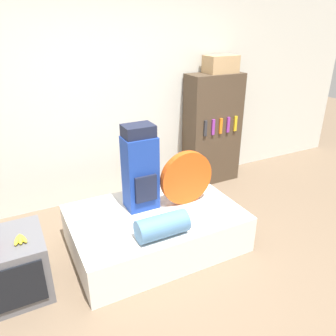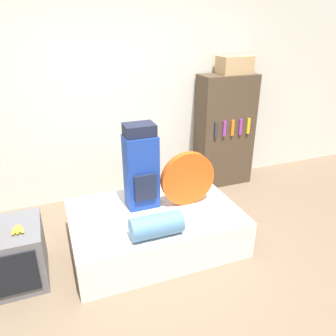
# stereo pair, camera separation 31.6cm
# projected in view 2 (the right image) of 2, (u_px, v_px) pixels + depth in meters

# --- Properties ---
(ground_plane) EXTENTS (16.00, 16.00, 0.00)m
(ground_plane) POSITION_uv_depth(u_px,v_px,m) (171.00, 285.00, 2.90)
(ground_plane) COLOR brown
(wall_back) EXTENTS (8.00, 0.05, 2.60)m
(wall_back) POSITION_uv_depth(u_px,v_px,m) (115.00, 96.00, 4.00)
(wall_back) COLOR silver
(wall_back) RESTS_ON ground_plane
(bed) EXTENTS (1.67, 1.13, 0.39)m
(bed) POSITION_uv_depth(u_px,v_px,m) (155.00, 227.00, 3.38)
(bed) COLOR silver
(bed) RESTS_ON ground_plane
(backpack) EXTENTS (0.32, 0.27, 0.87)m
(backpack) POSITION_uv_depth(u_px,v_px,m) (141.00, 168.00, 3.24)
(backpack) COLOR navy
(backpack) RESTS_ON bed
(tent_bag) EXTENTS (0.57, 0.07, 0.57)m
(tent_bag) POSITION_uv_depth(u_px,v_px,m) (188.00, 179.00, 3.32)
(tent_bag) COLOR #D14C14
(tent_bag) RESTS_ON bed
(sleeping_roll) EXTENTS (0.47, 0.21, 0.21)m
(sleeping_roll) POSITION_uv_depth(u_px,v_px,m) (156.00, 225.00, 2.88)
(sleeping_roll) COLOR teal
(sleeping_roll) RESTS_ON bed
(television) EXTENTS (0.53, 0.59, 0.53)m
(television) POSITION_uv_depth(u_px,v_px,m) (13.00, 255.00, 2.86)
(television) COLOR #5B5B60
(television) RESTS_ON ground_plane
(banana_bunch) EXTENTS (0.12, 0.15, 0.04)m
(banana_bunch) POSITION_uv_depth(u_px,v_px,m) (18.00, 229.00, 2.72)
(banana_bunch) COLOR yellow
(banana_bunch) RESTS_ON television
(bookshelf) EXTENTS (0.76, 0.38, 1.52)m
(bookshelf) POSITION_uv_depth(u_px,v_px,m) (225.00, 131.00, 4.49)
(bookshelf) COLOR #473828
(bookshelf) RESTS_ON ground_plane
(cardboard_box) EXTENTS (0.42, 0.27, 0.22)m
(cardboard_box) POSITION_uv_depth(u_px,v_px,m) (235.00, 65.00, 4.17)
(cardboard_box) COLOR tan
(cardboard_box) RESTS_ON bookshelf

